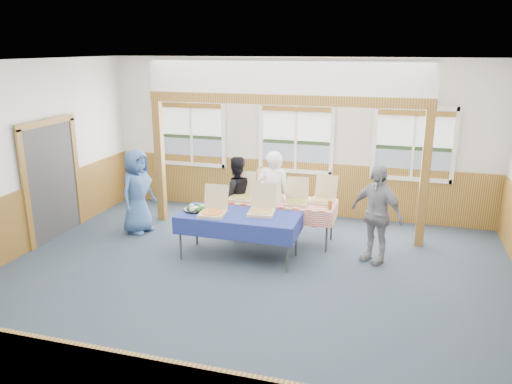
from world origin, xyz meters
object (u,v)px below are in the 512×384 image
woman_white (273,197)px  man_blue (137,191)px  table_left (239,218)px  table_right (284,204)px  person_grey (376,214)px  woman_black (236,195)px

woman_white → man_blue: (-2.56, -0.25, -0.04)m
table_left → table_right: (0.54, 0.94, -0.00)m
woman_white → man_blue: bearing=-0.7°
table_left → woman_white: 0.95m
table_left → man_blue: 2.28m
woman_white → person_grey: bearing=162.0°
table_left → table_right: same height
woman_white → woman_black: size_ratio=1.13×
table_left → woman_black: bearing=130.6°
woman_black → person_grey: (2.56, -0.58, 0.07)m
table_left → man_blue: man_blue is taller
woman_black → person_grey: person_grey is taller
table_right → woman_white: 0.23m
woman_white → woman_black: 0.80m
table_left → person_grey: 2.22m
woman_white → person_grey: woman_white is taller
woman_white → table_left: bearing=61.1°
woman_black → man_blue: bearing=-16.7°
woman_black → woman_white: bearing=134.3°
woman_black → person_grey: size_ratio=0.91×
woman_black → man_blue: 1.85m
man_blue → woman_white: bearing=-72.1°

